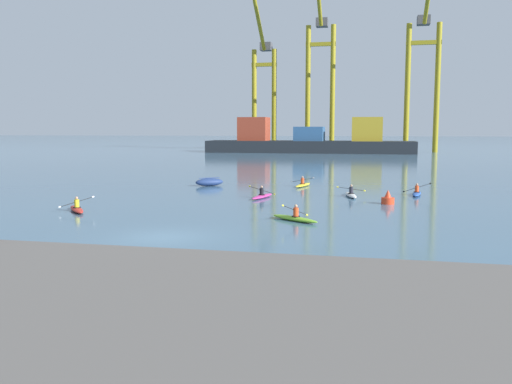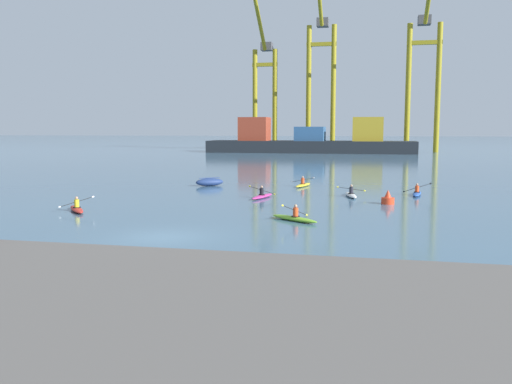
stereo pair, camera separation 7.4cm
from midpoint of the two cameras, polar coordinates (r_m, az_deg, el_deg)
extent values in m
plane|color=#476B84|center=(26.33, -9.75, -4.74)|extent=(800.00, 800.00, 0.00)
cube|color=#1E2328|center=(120.27, 5.74, 4.77)|extent=(45.61, 8.52, 2.63)
cube|color=#993823|center=(122.31, -0.13, 6.68)|extent=(6.39, 5.97, 5.22)
cube|color=#2D5684|center=(120.22, 5.75, 6.14)|extent=(6.39, 5.97, 3.10)
cube|color=#B29323|center=(119.40, 11.78, 6.52)|extent=(6.39, 5.97, 5.13)
cylinder|color=olive|center=(138.40, -0.09, 9.68)|extent=(1.20, 1.20, 25.02)
cylinder|color=olive|center=(137.38, 2.02, 9.70)|extent=(1.20, 1.20, 25.02)
cube|color=olive|center=(138.61, 0.96, 13.31)|extent=(6.31, 0.90, 0.90)
cylinder|color=olive|center=(134.06, 0.43, 17.37)|extent=(0.90, 12.74, 10.90)
cube|color=#47474C|center=(141.67, 1.18, 15.10)|extent=(2.80, 2.80, 2.00)
cylinder|color=olive|center=(133.76, 5.60, 10.81)|extent=(1.20, 1.20, 29.90)
cylinder|color=olive|center=(133.18, 8.19, 10.79)|extent=(1.20, 1.20, 29.90)
cube|color=olive|center=(134.61, 6.95, 15.25)|extent=(7.16, 0.90, 0.90)
cube|color=#47474C|center=(137.99, 7.09, 17.34)|extent=(2.80, 2.80, 2.00)
cylinder|color=olive|center=(128.63, 15.79, 10.48)|extent=(1.20, 1.20, 28.65)
cylinder|color=olive|center=(129.14, 18.70, 10.36)|extent=(1.20, 1.20, 28.65)
cube|color=olive|center=(129.94, 17.41, 14.84)|extent=(7.65, 0.90, 0.90)
cube|color=#47474C|center=(133.28, 17.39, 16.93)|extent=(2.80, 2.80, 2.00)
ellipsoid|color=navy|center=(49.52, -4.89, 1.05)|extent=(2.77, 2.38, 0.70)
cube|color=navy|center=(49.49, -4.89, 1.49)|extent=(1.64, 1.15, 0.06)
cylinder|color=red|center=(38.49, 13.81, -0.91)|extent=(0.90, 0.90, 0.45)
cone|color=red|center=(38.43, 13.83, -0.17)|extent=(0.50, 0.50, 0.55)
ellipsoid|color=#C13384|center=(40.60, 0.71, -0.47)|extent=(1.35, 3.45, 0.26)
torus|color=black|center=(40.49, 0.65, -0.29)|extent=(0.59, 0.59, 0.05)
cylinder|color=black|center=(40.47, 0.65, 0.05)|extent=(0.30, 0.30, 0.50)
sphere|color=tan|center=(40.43, 0.65, 0.54)|extent=(0.19, 0.19, 0.19)
cylinder|color=black|center=(40.50, 0.68, 0.20)|extent=(2.00, 0.49, 0.53)
ellipsoid|color=yellow|center=(40.91, -0.62, 0.61)|extent=(0.20, 0.08, 0.15)
ellipsoid|color=yellow|center=(40.11, 2.01, -0.22)|extent=(0.20, 0.08, 0.15)
ellipsoid|color=#7ABC2D|center=(30.60, 4.14, -2.82)|extent=(3.12, 2.45, 0.26)
torus|color=black|center=(30.51, 4.27, -2.59)|extent=(0.68, 0.68, 0.05)
cylinder|color=#DB471E|center=(30.47, 4.28, -2.14)|extent=(0.30, 0.30, 0.50)
sphere|color=tan|center=(30.42, 4.28, -1.49)|extent=(0.19, 0.19, 0.19)
cylinder|color=black|center=(30.49, 4.21, -1.95)|extent=(1.17, 1.64, 0.77)
ellipsoid|color=yellow|center=(29.74, 2.91, -1.44)|extent=(0.15, 0.19, 0.17)
ellipsoid|color=yellow|center=(31.26, 5.45, -2.43)|extent=(0.15, 0.19, 0.17)
ellipsoid|color=#2856B2|center=(44.20, 16.69, -0.17)|extent=(1.06, 3.45, 0.26)
torus|color=black|center=(44.08, 16.69, 0.00)|extent=(0.55, 0.55, 0.05)
cylinder|color=#DB471E|center=(44.06, 16.70, 0.31)|extent=(0.30, 0.30, 0.50)
sphere|color=tan|center=(44.02, 16.71, 0.76)|extent=(0.19, 0.19, 0.19)
cylinder|color=black|center=(44.10, 16.71, 0.44)|extent=(1.97, 0.31, 0.74)
ellipsoid|color=black|center=(44.20, 15.41, 0.04)|extent=(0.21, 0.07, 0.16)
ellipsoid|color=black|center=(44.01, 18.01, 0.85)|extent=(0.21, 0.07, 0.16)
ellipsoid|color=red|center=(35.90, -18.37, -1.74)|extent=(2.61, 3.02, 0.26)
torus|color=black|center=(35.78, -18.35, -1.54)|extent=(0.69, 0.69, 0.05)
cylinder|color=gold|center=(35.75, -18.37, -1.16)|extent=(0.30, 0.30, 0.50)
sphere|color=tan|center=(35.71, -18.39, -0.61)|extent=(0.19, 0.19, 0.19)
cylinder|color=black|center=(35.79, -18.38, -0.99)|extent=(1.61, 1.31, 0.55)
ellipsoid|color=silver|center=(35.69, -19.99, -1.49)|extent=(0.18, 0.16, 0.15)
ellipsoid|color=silver|center=(35.91, -16.79, -0.49)|extent=(0.18, 0.16, 0.15)
ellipsoid|color=silver|center=(42.09, 10.05, -0.32)|extent=(1.34, 3.45, 0.26)
torus|color=black|center=(41.97, 10.08, -0.14)|extent=(0.59, 0.59, 0.05)
cylinder|color=#23232D|center=(41.95, 10.08, 0.18)|extent=(0.30, 0.30, 0.50)
sphere|color=tan|center=(41.91, 10.09, 0.66)|extent=(0.19, 0.19, 0.19)
cylinder|color=black|center=(41.98, 10.07, 0.32)|extent=(2.04, 0.49, 0.33)
ellipsoid|color=yellow|center=(41.79, 8.68, 0.52)|extent=(0.20, 0.08, 0.13)
ellipsoid|color=yellow|center=(42.20, 11.46, 0.13)|extent=(0.20, 0.08, 0.13)
ellipsoid|color=yellow|center=(49.01, 5.04, 0.73)|extent=(1.35, 3.45, 0.26)
torus|color=black|center=(48.90, 5.00, 0.88)|extent=(0.59, 0.59, 0.05)
cylinder|color=#DB471E|center=(48.88, 5.00, 1.16)|extent=(0.30, 0.30, 0.50)
sphere|color=tan|center=(48.85, 5.01, 1.57)|extent=(0.19, 0.19, 0.19)
cylinder|color=black|center=(48.92, 5.02, 1.28)|extent=(2.02, 0.49, 0.48)
ellipsoid|color=silver|center=(49.30, 3.90, 1.08)|extent=(0.20, 0.08, 0.15)
ellipsoid|color=silver|center=(48.55, 6.16, 1.49)|extent=(0.20, 0.08, 0.15)
camera|label=1|loc=(0.04, -89.95, 0.01)|focal=37.84mm
camera|label=2|loc=(0.04, 90.05, -0.01)|focal=37.84mm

